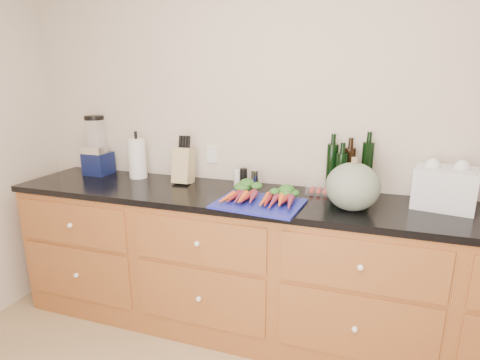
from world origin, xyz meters
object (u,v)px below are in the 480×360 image
(cutting_board, at_px, (259,204))
(carrots, at_px, (261,197))
(tomato_box, at_px, (319,188))
(paper_towel, at_px, (137,158))
(squash, at_px, (353,187))
(blender_appliance, at_px, (97,149))
(knife_block, at_px, (184,166))

(cutting_board, bearing_deg, carrots, 90.00)
(tomato_box, bearing_deg, paper_towel, -179.56)
(tomato_box, bearing_deg, carrots, -136.03)
(squash, height_order, tomato_box, squash)
(cutting_board, distance_m, blender_appliance, 1.39)
(knife_block, height_order, tomato_box, knife_block)
(cutting_board, relative_size, squash, 1.66)
(carrots, distance_m, squash, 0.52)
(carrots, distance_m, blender_appliance, 1.38)
(tomato_box, bearing_deg, blender_appliance, -179.57)
(blender_appliance, bearing_deg, knife_block, -1.39)
(cutting_board, xyz_separation_m, paper_towel, (-1.00, 0.32, 0.14))
(squash, distance_m, paper_towel, 1.53)
(carrots, bearing_deg, knife_block, 157.24)
(squash, xyz_separation_m, blender_appliance, (-1.85, 0.24, 0.06))
(squash, bearing_deg, paper_towel, 170.91)
(carrots, height_order, paper_towel, paper_towel)
(carrots, distance_m, knife_block, 0.68)
(squash, relative_size, blender_appliance, 0.67)
(blender_appliance, xyz_separation_m, knife_block, (0.72, -0.02, -0.07))
(paper_towel, relative_size, knife_block, 1.18)
(squash, height_order, blender_appliance, blender_appliance)
(carrots, relative_size, tomato_box, 2.64)
(carrots, height_order, tomato_box, tomato_box)
(cutting_board, height_order, tomato_box, tomato_box)
(cutting_board, relative_size, paper_towel, 1.69)
(paper_towel, xyz_separation_m, knife_block, (0.38, -0.02, -0.02))
(squash, distance_m, knife_block, 1.15)
(cutting_board, distance_m, tomato_box, 0.45)
(squash, relative_size, knife_block, 1.21)
(squash, bearing_deg, blender_appliance, 172.65)
(squash, bearing_deg, carrots, -175.58)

